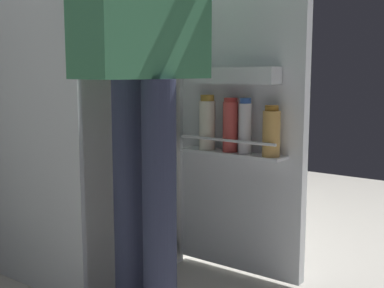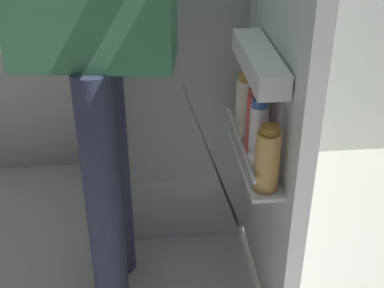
{
  "view_description": "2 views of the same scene",
  "coord_description": "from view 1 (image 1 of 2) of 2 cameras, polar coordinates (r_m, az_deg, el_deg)",
  "views": [
    {
      "loc": [
        -1.53,
        -1.18,
        0.91
      ],
      "look_at": [
        0.04,
        -0.01,
        0.62
      ],
      "focal_mm": 47.41,
      "sensor_mm": 36.0,
      "label": 1
    },
    {
      "loc": [
        -0.08,
        -1.49,
        1.46
      ],
      "look_at": [
        0.06,
        -0.06,
        0.62
      ],
      "focal_mm": 49.83,
      "sensor_mm": 36.0,
      "label": 2
    }
  ],
  "objects": [
    {
      "name": "refrigerator",
      "position": [
        2.3,
        -10.6,
        6.79
      ],
      "size": [
        0.67,
        1.22,
        1.71
      ],
      "color": "silver",
      "rests_on": "ground_plane"
    },
    {
      "name": "person",
      "position": [
        1.8,
        -5.43,
        13.51
      ],
      "size": [
        0.59,
        0.84,
        1.76
      ],
      "color": "#2D334C",
      "rests_on": "ground_plane"
    }
  ]
}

